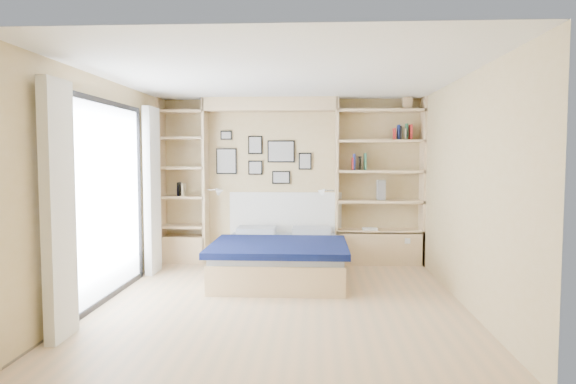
{
  "coord_description": "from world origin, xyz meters",
  "views": [
    {
      "loc": [
        0.38,
        -5.67,
        1.63
      ],
      "look_at": [
        0.03,
        0.9,
        1.17
      ],
      "focal_mm": 32.0,
      "sensor_mm": 36.0,
      "label": 1
    }
  ],
  "objects": [
    {
      "name": "photo_gallery",
      "position": [
        -0.45,
        2.22,
        1.6
      ],
      "size": [
        1.48,
        0.02,
        0.82
      ],
      "color": "black",
      "rests_on": "ground"
    },
    {
      "name": "room_shell",
      "position": [
        -0.39,
        1.52,
        1.08
      ],
      "size": [
        4.5,
        4.5,
        4.5
      ],
      "color": "tan",
      "rests_on": "ground"
    },
    {
      "name": "ground",
      "position": [
        0.0,
        0.0,
        0.0
      ],
      "size": [
        4.5,
        4.5,
        0.0
      ],
      "primitive_type": "plane",
      "color": "tan",
      "rests_on": "ground"
    },
    {
      "name": "deck_chair",
      "position": [
        -3.18,
        0.91,
        0.4
      ],
      "size": [
        0.57,
        0.88,
        0.84
      ],
      "rotation": [
        0.0,
        0.0,
        0.09
      ],
      "color": "tan",
      "rests_on": "ground"
    },
    {
      "name": "bed",
      "position": [
        -0.08,
        1.14,
        0.28
      ],
      "size": [
        1.73,
        2.18,
        1.07
      ],
      "color": "#D9B382",
      "rests_on": "ground"
    },
    {
      "name": "reading_lamps",
      "position": [
        -0.3,
        2.0,
        1.1
      ],
      "size": [
        1.92,
        0.12,
        0.15
      ],
      "color": "silver",
      "rests_on": "ground"
    },
    {
      "name": "shelf_decor",
      "position": [
        1.13,
        2.07,
        1.69
      ],
      "size": [
        3.55,
        0.23,
        2.03
      ],
      "color": "#A51E1E",
      "rests_on": "ground"
    }
  ]
}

